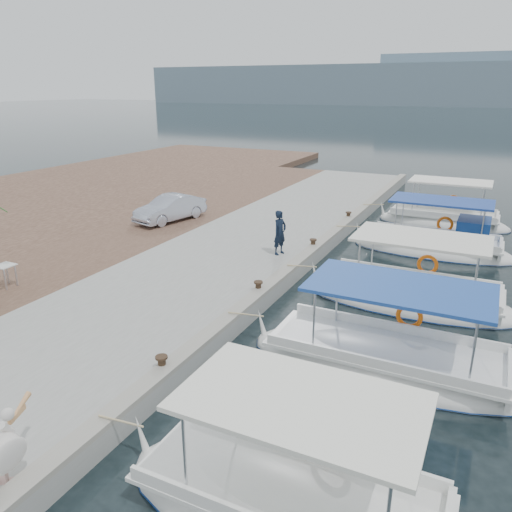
{
  "coord_description": "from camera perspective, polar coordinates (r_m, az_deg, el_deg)",
  "views": [
    {
      "loc": [
        5.83,
        -11.39,
        6.53
      ],
      "look_at": [
        -1.0,
        2.67,
        1.2
      ],
      "focal_mm": 35.0,
      "sensor_mm": 36.0,
      "label": 1
    }
  ],
  "objects": [
    {
      "name": "fishing_caique_d",
      "position": [
        21.84,
        19.78,
        0.83
      ],
      "size": [
        6.48,
        2.2,
        2.83
      ],
      "color": "white",
      "rests_on": "ground"
    },
    {
      "name": "ground",
      "position": [
        14.37,
        -1.08,
        -8.22
      ],
      "size": [
        400.0,
        400.0,
        0.0
      ],
      "primitive_type": "plane",
      "color": "black",
      "rests_on": "ground"
    },
    {
      "name": "mooring_bollards",
      "position": [
        15.44,
        0.27,
        -3.39
      ],
      "size": [
        0.28,
        20.28,
        0.33
      ],
      "color": "black",
      "rests_on": "concrete_quay"
    },
    {
      "name": "fishing_caique_a",
      "position": [
        8.95,
        3.75,
        -26.93
      ],
      "size": [
        5.98,
        2.33,
        2.83
      ],
      "color": "white",
      "rests_on": "ground"
    },
    {
      "name": "fisherman",
      "position": [
        18.71,
        2.75,
        2.69
      ],
      "size": [
        0.56,
        0.7,
        1.67
      ],
      "primitive_type": "imported",
      "rotation": [
        0.0,
        0.0,
        1.28
      ],
      "color": "black",
      "rests_on": "concrete_quay"
    },
    {
      "name": "fishing_caique_c",
      "position": [
        16.53,
        17.15,
        -4.86
      ],
      "size": [
        6.6,
        2.45,
        2.83
      ],
      "color": "white",
      "rests_on": "ground"
    },
    {
      "name": "concrete_quay",
      "position": [
        19.65,
        -2.28,
        0.17
      ],
      "size": [
        6.0,
        40.0,
        0.5
      ],
      "primitive_type": "cube",
      "color": "gray",
      "rests_on": "ground"
    },
    {
      "name": "folding_table",
      "position": [
        17.54,
        -26.72,
        -1.57
      ],
      "size": [
        0.55,
        0.55,
        0.73
      ],
      "color": "silver",
      "rests_on": "cobblestone_strip"
    },
    {
      "name": "fishing_caique_b",
      "position": [
        12.75,
        14.52,
        -12.0
      ],
      "size": [
        6.87,
        2.47,
        2.83
      ],
      "color": "white",
      "rests_on": "ground"
    },
    {
      "name": "quay_curb",
      "position": [
        18.46,
        5.34,
        -0.13
      ],
      "size": [
        0.44,
        40.0,
        0.12
      ],
      "primitive_type": "cube",
      "color": "gray",
      "rests_on": "concrete_quay"
    },
    {
      "name": "cobblestone_strip",
      "position": [
        22.35,
        -13.68,
        1.96
      ],
      "size": [
        4.0,
        40.0,
        0.5
      ],
      "primitive_type": "cube",
      "color": "brown",
      "rests_on": "ground"
    },
    {
      "name": "parked_car",
      "position": [
        23.87,
        -9.78,
        5.4
      ],
      "size": [
        2.07,
        3.81,
        1.19
      ],
      "primitive_type": "imported",
      "rotation": [
        0.0,
        0.0,
        -0.23
      ],
      "color": "#B0B6C9",
      "rests_on": "cobblestone_strip"
    },
    {
      "name": "fishing_caique_e",
      "position": [
        26.44,
        20.53,
        3.6
      ],
      "size": [
        6.22,
        2.28,
        2.83
      ],
      "color": "white",
      "rests_on": "ground"
    }
  ]
}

